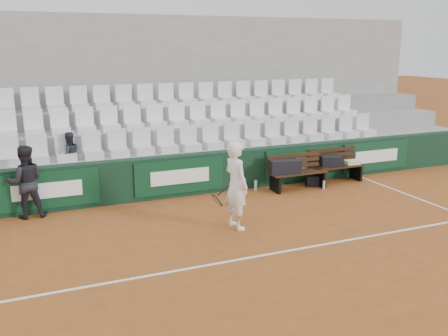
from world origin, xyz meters
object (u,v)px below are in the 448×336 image
Objects in this scene: ball_kid at (26,182)px; sports_bag_ground at (314,181)px; sports_bag_left at (285,167)px; bench_left at (298,180)px; water_bottle_near at (256,185)px; water_bottle_far at (324,185)px; sports_bag_right at (332,161)px; spectator_c at (68,136)px; tennis_player at (236,185)px; bench_right at (336,174)px.

sports_bag_ground is at bearing 179.15° from ball_kid.
ball_kid is (-6.03, 0.35, 0.16)m from sports_bag_left.
bench_left is 1.09m from water_bottle_near.
water_bottle_far is (0.04, -0.39, -0.02)m from sports_bag_ground.
water_bottle_far is (1.65, -0.57, -0.02)m from water_bottle_near.
sports_bag_right is 0.52× the size of spectator_c.
bench_left is 1.37× the size of spectator_c.
sports_bag_left is 0.88m from water_bottle_near.
tennis_player is at bearing -124.95° from water_bottle_near.
ball_kid is at bearing 178.61° from bench_right.
spectator_c reaches higher than tennis_player.
sports_bag_ground is 0.25× the size of tennis_player.
sports_bag_ground is (-0.72, -0.08, -0.09)m from bench_right.
sports_bag_right is at bearing 179.83° from ball_kid.
sports_bag_ground is at bearing 32.58° from tennis_player.
bench_left is 1.30m from bench_right.
sports_bag_right is at bearing 5.74° from sports_bag_left.
sports_bag_left is at bearing -174.40° from bench_right.
spectator_c reaches higher than bench_left.
water_bottle_far is 0.13× the size of tennis_player.
sports_bag_left is at bearing -20.90° from water_bottle_near.
ball_kid is (-7.68, 0.19, 0.55)m from bench_right.
tennis_player is at bearing -152.93° from water_bottle_far.
sports_bag_right is (1.49, 0.15, -0.03)m from sports_bag_left.
sports_bag_ground is at bearing -173.68° from bench_right.
water_bottle_far is at bearing -145.86° from bench_right.
spectator_c is (-5.40, 1.16, 1.32)m from bench_left.
tennis_player is 1.13× the size of ball_kid.
ball_kid is (-6.96, 0.27, 0.64)m from sports_bag_ground.
sports_bag_left reaches higher than bench_right.
tennis_player is at bearing -151.60° from bench_right.
water_bottle_near reaches higher than sports_bag_ground.
spectator_c is at bearing 170.09° from sports_bag_ground.
spectator_c is (-2.82, 3.06, 0.67)m from tennis_player.
ball_kid is at bearing 178.49° from sports_bag_right.
bench_left reaches higher than water_bottle_far.
water_bottle_far is 7.06m from ball_kid.
spectator_c reaches higher than sports_bag_ground.
bench_left reaches higher than water_bottle_near.
sports_bag_left is 1.76× the size of sports_bag_ground.
spectator_c is at bearing 168.79° from water_bottle_near.
water_bottle_far is at bearing -84.76° from sports_bag_ground.
tennis_player reaches higher than sports_bag_left.
sports_bag_right is 1.29× the size of sports_bag_ground.
bench_right is at bearing 4.26° from sports_bag_right.
sports_bag_right is at bearing 9.14° from bench_left.
spectator_c is at bearing 171.81° from bench_right.
sports_bag_right is 0.84m from water_bottle_far.
sports_bag_left reaches higher than bench_left.
sports_bag_right is 0.32× the size of tennis_player.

